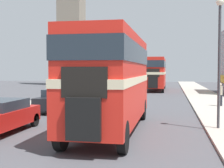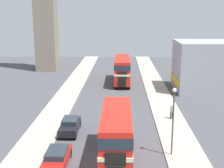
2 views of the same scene
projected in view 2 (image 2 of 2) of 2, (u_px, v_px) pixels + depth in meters
The scene contains 9 objects.
ground_plane at pixel (106, 165), 25.21m from camera, with size 120.00×120.00×0.00m, color #47474C.
sidewalk_right at pixel (190, 165), 25.00m from camera, with size 3.50×120.00×0.12m.
sidewalk_left at pixel (23, 163), 25.40m from camera, with size 3.50×120.00×0.12m.
double_decker_bus at pixel (116, 132), 25.35m from camera, with size 2.44×9.33×4.26m.
bus_distant at pixel (122, 68), 53.25m from camera, with size 2.57×10.94×4.33m.
car_parked_near at pixel (57, 159), 24.60m from camera, with size 1.73×4.64×1.44m.
car_parked_mid at pixel (70, 125), 31.67m from camera, with size 1.72×4.26×1.48m.
pedestrian_walking at pixel (172, 111), 35.36m from camera, with size 0.34×0.34×1.68m.
street_lamp at pixel (173, 112), 25.90m from camera, with size 0.36×0.36×5.86m.
Camera 2 is at (1.22, -23.01, 12.16)m, focal length 50.00 mm.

